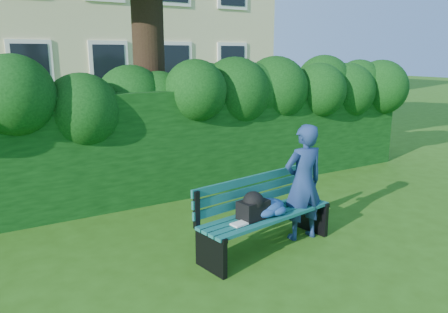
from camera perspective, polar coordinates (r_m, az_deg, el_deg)
ground at (r=6.04m, az=2.98°, el=-9.94°), size 80.00×80.00×0.00m
hedge at (r=7.62m, az=-6.21°, el=2.00°), size 10.00×1.00×1.80m
park_bench at (r=5.41m, az=5.06°, el=-7.15°), size 1.91×0.83×0.89m
man_reading at (r=5.72m, az=10.31°, el=-3.36°), size 0.59×0.42×1.52m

